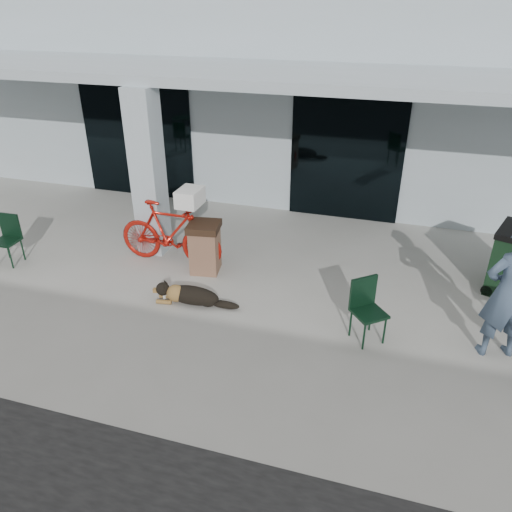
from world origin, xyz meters
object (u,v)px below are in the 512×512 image
(dog, at_px, (192,294))
(cafe_chair_near, at_px, (6,241))
(bicycle, at_px, (170,233))
(trash_receptacle, at_px, (205,247))
(cafe_chair_far_a, at_px, (369,312))
(person, at_px, (509,293))

(dog, bearing_deg, cafe_chair_near, 166.12)
(dog, xyz_separation_m, cafe_chair_near, (-3.83, 0.30, 0.29))
(bicycle, bearing_deg, dog, -141.29)
(dog, height_order, cafe_chair_near, cafe_chair_near)
(bicycle, bearing_deg, cafe_chair_near, 108.32)
(cafe_chair_near, xyz_separation_m, trash_receptacle, (3.63, 0.80, 0.00))
(cafe_chair_far_a, xyz_separation_m, person, (1.76, 0.22, 0.51))
(trash_receptacle, bearing_deg, person, -12.05)
(cafe_chair_far_a, height_order, person, person)
(person, bearing_deg, cafe_chair_near, -19.44)
(dog, bearing_deg, person, -8.44)
(cafe_chair_far_a, bearing_deg, person, -32.66)
(bicycle, xyz_separation_m, cafe_chair_far_a, (3.75, -1.34, -0.13))
(dog, relative_size, trash_receptacle, 1.14)
(cafe_chair_near, distance_m, trash_receptacle, 3.72)
(dog, xyz_separation_m, trash_receptacle, (-0.20, 1.10, 0.29))
(bicycle, height_order, cafe_chair_far_a, bicycle)
(cafe_chair_far_a, distance_m, trash_receptacle, 3.27)
(cafe_chair_far_a, height_order, trash_receptacle, cafe_chair_far_a)
(person, xyz_separation_m, trash_receptacle, (-4.79, 1.02, -0.52))
(bicycle, bearing_deg, cafe_chair_far_a, -108.54)
(bicycle, relative_size, dog, 1.89)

